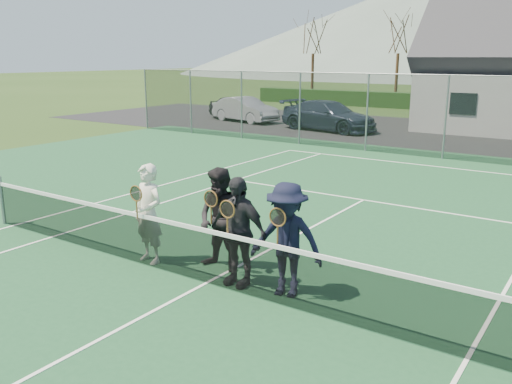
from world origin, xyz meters
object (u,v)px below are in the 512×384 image
player_c (238,231)px  player_b (221,220)px  car_b (245,110)px  tennis_net (206,253)px  car_c (329,116)px  player_d (287,240)px  player_a (149,214)px  car_a (237,108)px

player_c → player_b: bearing=150.1°
car_b → tennis_net: car_b is taller
tennis_net → car_c: bearing=111.1°
car_c → player_d: bearing=-145.1°
tennis_net → player_a: size_ratio=6.49×
tennis_net → player_a: (-1.46, 0.19, 0.38)m
car_a → player_c: player_c is taller
car_c → player_b: 18.82m
player_b → tennis_net: bearing=-74.7°
car_c → tennis_net: size_ratio=0.44×
tennis_net → player_a: bearing=172.7°
car_c → tennis_net: (7.00, -18.18, -0.20)m
car_c → player_b: player_b is taller
car_b → player_c: 22.76m
tennis_net → player_b: bearing=105.3°
player_b → player_c: 0.70m
car_b → player_d: player_d is taller
car_b → player_a: size_ratio=2.34×
car_c → tennis_net: 19.48m
car_c → player_a: player_a is taller
player_b → player_a: bearing=-160.7°
tennis_net → player_b: (-0.17, 0.64, 0.38)m
tennis_net → player_b: 0.76m
car_a → car_c: 6.75m
car_b → tennis_net: bearing=-134.1°
player_d → player_c: bearing=-174.9°
car_a → player_b: (13.45, -18.82, 0.22)m
player_a → car_b: bearing=120.9°
player_c → player_a: bearing=-176.9°
player_a → tennis_net: bearing=-7.3°
car_a → car_b: car_a is taller
car_b → player_b: player_b is taller
player_a → player_b: same height
tennis_net → player_d: player_d is taller
tennis_net → player_d: bearing=15.7°
car_a → player_a: bearing=-129.7°
car_a → player_d: size_ratio=2.29×
tennis_net → player_d: size_ratio=6.49×
player_b → player_c: same height
car_a → player_a: player_a is taller
tennis_net → player_c: size_ratio=6.49×
player_d → player_b: bearing=169.6°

